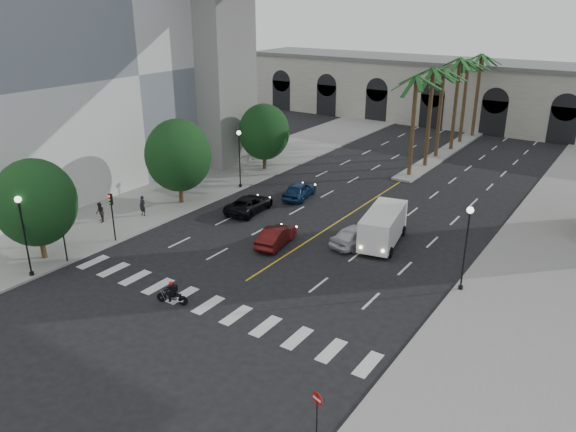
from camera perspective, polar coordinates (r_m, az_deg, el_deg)
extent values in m
plane|color=black|center=(33.48, -6.39, -7.89)|extent=(140.00, 140.00, 0.00)
cube|color=gray|center=(52.98, -8.59, 3.27)|extent=(8.00, 100.00, 0.15)
cube|color=gray|center=(40.73, 24.89, -4.22)|extent=(8.00, 100.00, 0.15)
cube|color=gray|center=(65.16, 15.51, 6.16)|extent=(2.00, 24.00, 0.20)
cube|color=white|center=(57.74, -20.41, 13.80)|extent=(16.00, 32.00, 20.00)
cube|color=beige|center=(80.43, 19.80, 11.31)|extent=(70.00, 10.00, 8.00)
cube|color=slate|center=(79.89, 20.19, 14.30)|extent=(71.00, 10.50, 0.50)
cube|color=gray|center=(58.31, -7.09, 15.38)|extent=(5.00, 6.00, 20.80)
cylinder|color=#47331E|center=(54.90, 12.55, 8.70)|extent=(0.40, 0.40, 9.50)
cylinder|color=#47331E|center=(58.51, 14.13, 9.48)|extent=(0.40, 0.40, 9.80)
cylinder|color=#47331E|center=(62.37, 15.14, 9.85)|extent=(0.40, 0.40, 9.30)
cylinder|color=#47331E|center=(65.95, 16.63, 10.65)|extent=(0.40, 0.40, 10.10)
cylinder|color=#47331E|center=(69.84, 17.44, 10.90)|extent=(0.40, 0.40, 9.60)
cylinder|color=#47331E|center=(73.54, 18.62, 11.37)|extent=(0.40, 0.40, 9.90)
cylinder|color=#382616|center=(40.33, -23.68, -2.56)|extent=(0.36, 0.36, 2.34)
ellipsoid|color=black|center=(39.35, -24.29, 1.26)|extent=(5.20, 5.20, 5.72)
cylinder|color=#382616|center=(47.88, -10.84, 2.61)|extent=(0.36, 0.36, 2.45)
ellipsoid|color=black|center=(47.02, -11.09, 6.07)|extent=(5.44, 5.44, 5.98)
cylinder|color=#382616|center=(56.66, -2.40, 5.80)|extent=(0.36, 0.36, 2.27)
ellipsoid|color=black|center=(55.99, -2.44, 8.54)|extent=(5.04, 5.04, 5.54)
cylinder|color=black|center=(38.53, -24.58, -5.44)|extent=(0.28, 0.28, 0.36)
cylinder|color=black|center=(37.59, -25.14, -2.13)|extent=(0.11, 0.11, 5.00)
sphere|color=white|center=(36.74, -25.75, 1.53)|extent=(0.40, 0.40, 0.40)
cylinder|color=black|center=(51.44, -4.85, 3.01)|extent=(0.28, 0.28, 0.36)
cylinder|color=black|center=(50.74, -4.93, 5.61)|extent=(0.11, 0.11, 5.00)
sphere|color=white|center=(50.11, -5.03, 8.42)|extent=(0.40, 0.40, 0.40)
cylinder|color=black|center=(35.03, 17.11, -7.04)|extent=(0.28, 0.28, 0.36)
cylinder|color=black|center=(33.99, 17.55, -3.44)|extent=(0.11, 0.11, 5.00)
sphere|color=white|center=(33.05, 18.03, 0.58)|extent=(0.40, 0.40, 0.40)
cylinder|color=black|center=(39.02, -21.81, -2.13)|extent=(0.10, 0.10, 3.50)
cube|color=black|center=(38.49, -22.12, -0.08)|extent=(0.25, 0.18, 0.80)
cylinder|color=black|center=(41.18, -17.35, -0.34)|extent=(0.10, 0.10, 3.50)
cube|color=black|center=(40.68, -17.58, 1.63)|extent=(0.25, 0.18, 0.80)
cylinder|color=black|center=(33.18, -12.71, -8.05)|extent=(0.57, 0.25, 0.56)
cylinder|color=black|center=(32.59, -10.61, -8.45)|extent=(0.57, 0.25, 0.56)
cube|color=silver|center=(32.82, -11.61, -8.15)|extent=(0.44, 0.36, 0.24)
cube|color=black|center=(32.76, -11.86, -7.70)|extent=(0.56, 0.35, 0.19)
cube|color=black|center=(32.59, -11.19, -7.89)|extent=(0.47, 0.34, 0.11)
cylinder|color=black|center=(32.83, -12.47, -7.28)|extent=(0.17, 0.50, 0.03)
cube|color=black|center=(32.52, -11.58, -7.27)|extent=(0.34, 0.41, 0.49)
cube|color=black|center=(32.43, -11.35, -7.24)|extent=(0.21, 0.31, 0.36)
sphere|color=red|center=(32.42, -11.83, -6.74)|extent=(0.24, 0.24, 0.24)
imported|color=silver|center=(39.59, 6.98, -1.92)|extent=(2.64, 4.67, 1.50)
imported|color=#490E0E|center=(39.28, -1.22, -2.06)|extent=(2.13, 4.33, 1.37)
imported|color=black|center=(45.52, -3.93, 1.23)|extent=(2.58, 4.99, 1.34)
imported|color=slate|center=(42.36, 9.79, -0.60)|extent=(2.19, 4.80, 1.36)
imported|color=#102B4E|center=(48.56, 1.16, 2.66)|extent=(2.43, 4.55, 1.47)
cube|color=white|center=(39.78, 9.63, -0.95)|extent=(3.17, 6.07, 2.14)
cube|color=black|center=(37.23, 8.64, -2.04)|extent=(1.99, 0.63, 0.91)
cylinder|color=black|center=(38.59, 7.34, -3.19)|extent=(0.43, 0.79, 0.75)
cylinder|color=black|center=(38.16, 10.28, -3.66)|extent=(0.43, 0.79, 0.75)
cylinder|color=black|center=(42.21, 8.87, -1.07)|extent=(0.43, 0.79, 0.75)
cylinder|color=black|center=(41.82, 11.56, -1.47)|extent=(0.43, 0.79, 0.75)
imported|color=black|center=(45.65, -14.56, 1.01)|extent=(0.59, 0.39, 1.62)
imported|color=black|center=(45.25, -18.55, 0.35)|extent=(0.95, 0.89, 1.56)
cylinder|color=black|center=(22.99, 2.95, -19.81)|extent=(0.05, 0.05, 2.30)
cylinder|color=#A5120B|center=(22.40, 3.00, -18.06)|extent=(0.55, 0.21, 0.57)
cube|color=silver|center=(22.40, 3.00, -18.06)|extent=(0.42, 0.15, 0.10)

